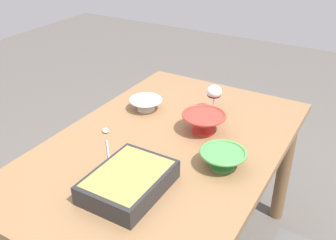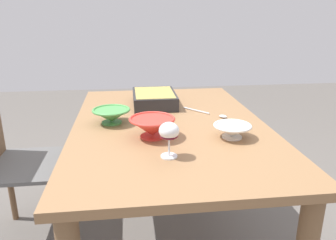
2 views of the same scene
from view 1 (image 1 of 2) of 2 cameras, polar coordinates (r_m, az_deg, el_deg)
The scene contains 7 objects.
dining_table at distance 1.75m, azimuth -0.49°, elevation -6.70°, with size 1.43×0.94×0.74m.
wine_glass at distance 1.93m, azimuth 6.82°, elevation 3.95°, with size 0.08×0.08×0.14m.
casserole_dish at distance 1.41m, azimuth -5.83°, elevation -8.90°, with size 0.33×0.24×0.08m.
mixing_bowl at distance 1.95m, azimuth -3.28°, elevation 2.45°, with size 0.17×0.17×0.06m.
small_bowl at distance 1.54m, azimuth 8.07°, elevation -5.59°, with size 0.19×0.19×0.07m.
serving_bowl at distance 1.76m, azimuth 5.30°, elevation -0.27°, with size 0.20×0.20×0.09m.
serving_spoon at distance 1.74m, azimuth -9.06°, elevation -2.61°, with size 0.22×0.20×0.01m.
Camera 1 is at (1.22, 0.73, 1.65)m, focal length 41.31 mm.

